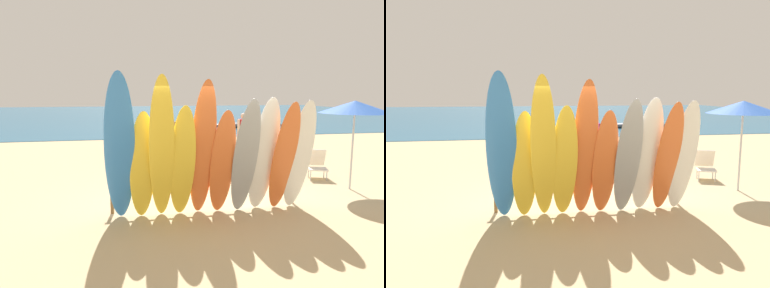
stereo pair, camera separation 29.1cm
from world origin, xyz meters
TOP-DOWN VIEW (x-y plane):
  - ground at (0.00, 14.00)m, footprint 60.00×60.00m
  - ocean_water at (0.00, 31.10)m, footprint 60.00×40.00m
  - surfboard_rack at (0.00, 0.00)m, footprint 3.97×0.07m
  - surfboard_blue_0 at (-1.74, -0.63)m, footprint 0.56×0.93m
  - surfboard_yellow_1 at (-1.34, -0.51)m, footprint 0.53×0.64m
  - surfboard_yellow_2 at (-1.00, -0.72)m, footprint 0.54×1.10m
  - surfboard_yellow_3 at (-0.61, -0.61)m, footprint 0.49×0.80m
  - surfboard_orange_4 at (-0.22, -0.61)m, footprint 0.49×0.88m
  - surfboard_orange_5 at (0.18, -0.55)m, footprint 0.51×0.70m
  - surfboard_grey_6 at (0.62, -0.61)m, footprint 0.57×0.77m
  - surfboard_white_7 at (1.03, -0.53)m, footprint 0.62×0.76m
  - surfboard_orange_8 at (1.42, -0.61)m, footprint 0.53×0.79m
  - surfboard_white_9 at (1.76, -0.59)m, footprint 0.54×0.74m
  - beachgoer_by_water at (0.77, 3.44)m, footprint 0.60×0.37m
  - beachgoer_midbeach at (-1.78, 7.38)m, footprint 0.45×0.63m
  - beachgoer_strolling at (0.40, 5.40)m, footprint 0.48×0.40m
  - beachgoer_near_rack at (2.74, 5.47)m, footprint 0.55×0.38m
  - beach_chair_red at (3.64, 1.89)m, footprint 0.72×0.85m
  - beach_umbrella at (3.85, 0.68)m, footprint 1.71×1.71m
  - distant_boat at (6.51, 15.24)m, footprint 4.97×1.38m

SIDE VIEW (x-z plane):
  - ground at x=0.00m, z-range 0.00..0.00m
  - ocean_water at x=0.00m, z-range 0.00..0.02m
  - distant_boat at x=6.51m, z-range -0.02..0.37m
  - beach_chair_red at x=3.64m, z-range 0.02..0.83m
  - surfboard_rack at x=0.00m, z-range 0.20..0.83m
  - beachgoer_strolling at x=0.40m, z-range 0.12..1.68m
  - beachgoer_near_rack at x=2.74m, z-range 0.12..1.74m
  - beachgoer_by_water at x=0.77m, z-range 0.13..1.82m
  - beachgoer_midbeach at x=-1.78m, z-range 0.13..1.85m
  - surfboard_yellow_1 at x=-1.34m, z-range 0.00..2.09m
  - surfboard_orange_5 at x=0.18m, z-range 0.00..2.09m
  - surfboard_yellow_3 at x=-0.61m, z-range 0.00..2.19m
  - surfboard_orange_8 at x=1.42m, z-range 0.00..2.24m
  - surfboard_white_9 at x=1.76m, z-range 0.00..2.26m
  - surfboard_grey_6 at x=0.62m, z-range 0.00..2.30m
  - surfboard_white_7 at x=1.03m, z-range 0.00..2.32m
  - surfboard_orange_4 at x=-0.22m, z-range 0.00..2.63m
  - surfboard_yellow_2 at x=-1.00m, z-range 0.00..2.71m
  - surfboard_blue_0 at x=-1.74m, z-range 0.00..2.76m
  - beach_umbrella at x=3.85m, z-range 0.94..3.13m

